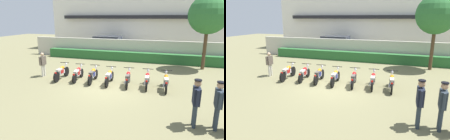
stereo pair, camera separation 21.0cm
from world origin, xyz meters
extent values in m
plane|color=olive|center=(0.00, 0.00, 0.00)|extent=(60.00, 60.00, 0.00)
cube|color=white|center=(0.00, 14.90, 3.45)|extent=(21.58, 6.00, 6.90)
cube|color=black|center=(0.00, 11.65, 3.79)|extent=(18.13, 0.50, 0.36)
cube|color=#BCB7A8|center=(0.00, 7.93, 0.91)|extent=(20.50, 0.30, 1.81)
cube|color=#28602D|center=(0.00, 7.23, 0.41)|extent=(16.40, 0.70, 0.82)
cube|color=silver|center=(-3.06, 9.91, 0.74)|extent=(4.51, 1.88, 1.00)
cube|color=#2D333D|center=(-3.26, 9.91, 1.57)|extent=(2.71, 1.72, 0.65)
cylinder|color=black|center=(-1.49, 10.85, 0.34)|extent=(0.68, 0.23, 0.68)
cylinder|color=black|center=(-1.48, 9.00, 0.34)|extent=(0.68, 0.23, 0.68)
cylinder|color=black|center=(-4.64, 10.83, 0.34)|extent=(0.68, 0.23, 0.68)
cylinder|color=black|center=(-4.63, 8.98, 0.34)|extent=(0.68, 0.23, 0.68)
cylinder|color=#4C3823|center=(5.50, 6.06, 1.50)|extent=(0.25, 0.25, 2.99)
sphere|color=#2D6B33|center=(5.50, 6.06, 3.96)|extent=(2.75, 2.75, 2.75)
cylinder|color=black|center=(-3.25, 1.39, 0.31)|extent=(0.14, 0.63, 0.63)
cylinder|color=black|center=(-3.15, 0.07, 0.31)|extent=(0.14, 0.63, 0.63)
cube|color=silver|center=(-3.20, 0.68, 0.46)|extent=(0.24, 0.61, 0.22)
ellipsoid|color=orange|center=(-3.21, 0.85, 0.69)|extent=(0.25, 0.45, 0.22)
cube|color=beige|center=(-3.18, 0.45, 0.67)|extent=(0.24, 0.53, 0.10)
cube|color=red|center=(-3.15, -0.03, 0.59)|extent=(0.11, 0.09, 0.08)
cylinder|color=silver|center=(-3.24, 1.30, 0.63)|extent=(0.07, 0.23, 0.65)
cylinder|color=black|center=(-3.24, 1.21, 0.95)|extent=(0.60, 0.08, 0.04)
sphere|color=silver|center=(-3.25, 1.41, 0.81)|extent=(0.14, 0.14, 0.14)
cylinder|color=silver|center=(-3.30, 0.42, 0.33)|extent=(0.11, 0.55, 0.07)
cube|color=#A51414|center=(-3.19, 0.63, 0.51)|extent=(0.27, 0.38, 0.20)
cylinder|color=black|center=(-2.20, 1.47, 0.28)|extent=(0.16, 0.57, 0.56)
cylinder|color=black|center=(-2.04, 0.21, 0.28)|extent=(0.16, 0.57, 0.56)
cube|color=silver|center=(-2.11, 0.79, 0.43)|extent=(0.27, 0.62, 0.22)
ellipsoid|color=red|center=(-2.13, 0.96, 0.66)|extent=(0.27, 0.46, 0.22)
cube|color=beige|center=(-2.08, 0.56, 0.64)|extent=(0.26, 0.54, 0.10)
cube|color=red|center=(-2.03, 0.11, 0.56)|extent=(0.11, 0.09, 0.08)
cylinder|color=silver|center=(-2.19, 1.38, 0.60)|extent=(0.08, 0.23, 0.65)
cylinder|color=black|center=(-2.18, 1.29, 0.92)|extent=(0.60, 0.11, 0.04)
sphere|color=silver|center=(-2.20, 1.49, 0.78)|extent=(0.14, 0.14, 0.14)
cylinder|color=silver|center=(-2.20, 0.53, 0.30)|extent=(0.14, 0.55, 0.07)
cube|color=#A51414|center=(-2.11, 0.74, 0.48)|extent=(0.28, 0.39, 0.20)
cylinder|color=black|center=(-1.17, 1.40, 0.30)|extent=(0.15, 0.61, 0.61)
cylinder|color=black|center=(-1.03, 0.15, 0.30)|extent=(0.15, 0.61, 0.61)
cube|color=silver|center=(-1.09, 0.73, 0.45)|extent=(0.26, 0.62, 0.22)
ellipsoid|color=orange|center=(-1.11, 0.90, 0.68)|extent=(0.27, 0.46, 0.22)
cube|color=#4C4742|center=(-1.07, 0.50, 0.66)|extent=(0.25, 0.54, 0.10)
cube|color=red|center=(-1.02, 0.05, 0.58)|extent=(0.11, 0.09, 0.08)
cylinder|color=silver|center=(-1.16, 1.32, 0.62)|extent=(0.07, 0.23, 0.65)
cylinder|color=black|center=(-1.15, 1.23, 0.94)|extent=(0.60, 0.10, 0.04)
sphere|color=silver|center=(-1.17, 1.42, 0.80)|extent=(0.14, 0.14, 0.14)
cylinder|color=silver|center=(-1.19, 0.47, 0.32)|extent=(0.13, 0.55, 0.07)
cube|color=navy|center=(-1.09, 0.68, 0.50)|extent=(0.28, 0.38, 0.20)
cylinder|color=black|center=(-0.09, 1.33, 0.29)|extent=(0.13, 0.59, 0.59)
cylinder|color=black|center=(0.00, 0.08, 0.29)|extent=(0.13, 0.59, 0.59)
cube|color=silver|center=(-0.04, 0.66, 0.44)|extent=(0.24, 0.61, 0.22)
ellipsoid|color=orange|center=(-0.06, 0.83, 0.67)|extent=(0.25, 0.45, 0.22)
cube|color=beige|center=(-0.03, 0.43, 0.65)|extent=(0.24, 0.53, 0.10)
cube|color=red|center=(0.00, -0.02, 0.57)|extent=(0.11, 0.09, 0.08)
cylinder|color=silver|center=(-0.09, 1.24, 0.61)|extent=(0.07, 0.23, 0.65)
cylinder|color=black|center=(-0.08, 1.15, 0.93)|extent=(0.60, 0.08, 0.04)
sphere|color=silver|center=(-0.10, 1.35, 0.79)|extent=(0.14, 0.14, 0.14)
cylinder|color=silver|center=(-0.15, 0.40, 0.31)|extent=(0.11, 0.55, 0.07)
cube|color=navy|center=(-0.04, 0.61, 0.49)|extent=(0.27, 0.38, 0.20)
cylinder|color=black|center=(0.96, 1.43, 0.28)|extent=(0.16, 0.57, 0.56)
cylinder|color=black|center=(1.12, 0.14, 0.28)|extent=(0.16, 0.57, 0.56)
cube|color=silver|center=(1.04, 0.74, 0.43)|extent=(0.27, 0.62, 0.22)
ellipsoid|color=red|center=(1.02, 0.91, 0.66)|extent=(0.27, 0.46, 0.22)
cube|color=#4C4742|center=(1.07, 0.51, 0.64)|extent=(0.26, 0.54, 0.10)
cube|color=red|center=(1.13, 0.04, 0.56)|extent=(0.11, 0.09, 0.08)
cylinder|color=silver|center=(0.97, 1.34, 0.60)|extent=(0.08, 0.23, 0.65)
cylinder|color=black|center=(0.98, 1.25, 0.92)|extent=(0.60, 0.11, 0.04)
sphere|color=silver|center=(0.95, 1.45, 0.78)|extent=(0.14, 0.14, 0.14)
cylinder|color=silver|center=(0.95, 0.48, 0.30)|extent=(0.14, 0.55, 0.07)
cube|color=black|center=(1.05, 0.69, 0.48)|extent=(0.28, 0.39, 0.20)
cylinder|color=black|center=(2.06, 1.46, 0.29)|extent=(0.14, 0.58, 0.57)
cylinder|color=black|center=(2.16, 0.19, 0.29)|extent=(0.14, 0.58, 0.57)
cube|color=silver|center=(2.11, 0.77, 0.44)|extent=(0.25, 0.61, 0.22)
ellipsoid|color=red|center=(2.10, 0.94, 0.67)|extent=(0.26, 0.46, 0.22)
cube|color=beige|center=(2.13, 0.54, 0.65)|extent=(0.24, 0.54, 0.10)
cube|color=red|center=(2.17, 0.09, 0.57)|extent=(0.11, 0.09, 0.08)
cylinder|color=silver|center=(2.06, 1.37, 0.61)|extent=(0.07, 0.23, 0.65)
cylinder|color=black|center=(2.07, 1.28, 0.93)|extent=(0.60, 0.09, 0.04)
sphere|color=silver|center=(2.05, 1.48, 0.79)|extent=(0.14, 0.14, 0.14)
cylinder|color=silver|center=(2.02, 0.51, 0.31)|extent=(0.12, 0.55, 0.07)
cube|color=black|center=(2.12, 0.72, 0.49)|extent=(0.27, 0.38, 0.20)
cylinder|color=black|center=(3.07, 1.38, 0.30)|extent=(0.14, 0.61, 0.60)
cylinder|color=black|center=(3.16, 0.10, 0.30)|extent=(0.14, 0.61, 0.60)
cube|color=silver|center=(3.12, 0.69, 0.45)|extent=(0.25, 0.61, 0.22)
ellipsoid|color=orange|center=(3.11, 0.86, 0.68)|extent=(0.25, 0.46, 0.22)
cube|color=beige|center=(3.14, 0.46, 0.66)|extent=(0.24, 0.53, 0.10)
cube|color=red|center=(3.17, 0.00, 0.58)|extent=(0.11, 0.09, 0.08)
cylinder|color=silver|center=(3.07, 1.29, 0.62)|extent=(0.07, 0.23, 0.65)
cylinder|color=black|center=(3.08, 1.20, 0.94)|extent=(0.60, 0.08, 0.04)
sphere|color=silver|center=(3.06, 1.40, 0.80)|extent=(0.14, 0.14, 0.14)
cylinder|color=silver|center=(3.02, 0.43, 0.32)|extent=(0.11, 0.55, 0.07)
cube|color=black|center=(3.12, 0.64, 0.50)|extent=(0.27, 0.38, 0.20)
cylinder|color=beige|center=(-4.62, 0.97, 0.39)|extent=(0.13, 0.13, 0.78)
cylinder|color=beige|center=(-4.62, 0.76, 0.39)|extent=(0.13, 0.13, 0.78)
cube|color=brown|center=(-4.62, 0.87, 1.06)|extent=(0.22, 0.46, 0.56)
cylinder|color=brown|center=(-4.62, 1.15, 1.08)|extent=(0.09, 0.09, 0.53)
cylinder|color=brown|center=(-4.62, 0.59, 1.08)|extent=(0.09, 0.09, 0.53)
sphere|color=tan|center=(-4.62, 0.87, 1.48)|extent=(0.21, 0.21, 0.21)
cylinder|color=#28333D|center=(4.27, -2.96, 0.43)|extent=(0.13, 0.13, 0.86)
cylinder|color=#28333D|center=(4.26, -2.74, 0.43)|extent=(0.13, 0.13, 0.86)
cube|color=black|center=(4.26, -2.85, 1.16)|extent=(0.23, 0.51, 0.61)
cylinder|color=black|center=(4.27, -3.15, 1.18)|extent=(0.09, 0.09, 0.58)
cylinder|color=black|center=(4.26, -2.55, 1.18)|extent=(0.09, 0.09, 0.58)
sphere|color=#9E7556|center=(4.26, -2.85, 1.61)|extent=(0.23, 0.23, 0.23)
cylinder|color=black|center=(4.26, -2.85, 1.73)|extent=(0.24, 0.24, 0.04)
cylinder|color=#28333D|center=(4.95, -2.94, 0.42)|extent=(0.13, 0.13, 0.85)
cylinder|color=#28333D|center=(4.97, -2.71, 0.42)|extent=(0.13, 0.13, 0.85)
cube|color=#28333D|center=(4.96, -2.83, 1.15)|extent=(0.25, 0.51, 0.60)
cylinder|color=#28333D|center=(4.94, -3.12, 1.17)|extent=(0.09, 0.09, 0.57)
cylinder|color=#28333D|center=(4.98, -2.53, 1.17)|extent=(0.09, 0.09, 0.57)
sphere|color=tan|center=(4.96, -2.83, 1.60)|extent=(0.23, 0.23, 0.23)
cylinder|color=black|center=(4.96, -2.83, 1.71)|extent=(0.24, 0.24, 0.04)
camera|label=1|loc=(3.44, -9.82, 3.76)|focal=32.18mm
camera|label=2|loc=(3.64, -9.76, 3.76)|focal=32.18mm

